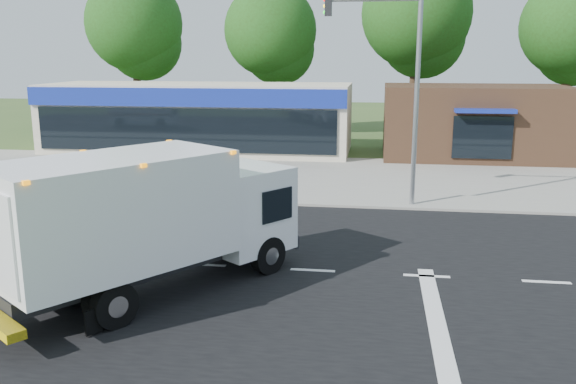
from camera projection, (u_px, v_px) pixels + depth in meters
The scene contains 11 objects.
ground at pixel (313, 271), 16.37m from camera, with size 120.00×120.00×0.00m, color #385123.
road_asphalt at pixel (313, 271), 16.37m from camera, with size 60.00×14.00×0.02m, color black.
sidewalk at pixel (334, 199), 24.27m from camera, with size 60.00×2.40×0.12m, color gray.
parking_apron at pixel (343, 173), 29.88m from camera, with size 60.00×9.00×0.02m, color gray.
lane_markings at pixel (362, 292), 14.87m from camera, with size 55.20×7.00×0.01m.
ems_box_truck at pixel (148, 214), 14.38m from camera, with size 6.57×7.77×3.48m.
emergency_worker at pixel (72, 265), 14.13m from camera, with size 0.76×0.73×1.86m.
retail_strip_mall at pixel (199, 117), 36.43m from camera, with size 18.00×6.20×4.00m.
brown_storefront at pixel (474, 122), 34.23m from camera, with size 10.00×6.70×4.00m.
traffic_signal_pole at pixel (400, 76), 22.29m from camera, with size 3.51×0.25×8.00m.
background_trees at pixel (344, 29), 42.04m from camera, with size 36.77×7.39×12.10m.
Camera 1 is at (1.58, -15.43, 5.68)m, focal length 38.00 mm.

